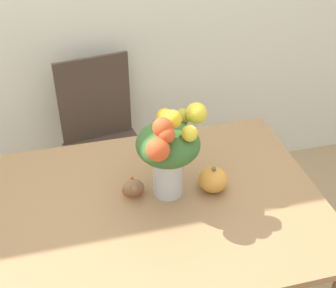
{
  "coord_description": "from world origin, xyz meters",
  "views": [
    {
      "loc": [
        -0.29,
        -1.28,
        1.97
      ],
      "look_at": [
        0.05,
        0.06,
        0.98
      ],
      "focal_mm": 50.0,
      "sensor_mm": 36.0,
      "label": 1
    }
  ],
  "objects_px": {
    "turkey_figurine": "(133,185)",
    "dining_chair_near_window": "(104,143)",
    "flower_vase": "(169,149)",
    "pumpkin": "(213,180)"
  },
  "relations": [
    {
      "from": "turkey_figurine",
      "to": "dining_chair_near_window",
      "type": "xyz_separation_m",
      "value": [
        -0.03,
        0.74,
        -0.31
      ]
    },
    {
      "from": "flower_vase",
      "to": "turkey_figurine",
      "type": "distance_m",
      "value": 0.22
    },
    {
      "from": "pumpkin",
      "to": "turkey_figurine",
      "type": "height_order",
      "value": "pumpkin"
    },
    {
      "from": "flower_vase",
      "to": "turkey_figurine",
      "type": "relative_size",
      "value": 3.41
    },
    {
      "from": "turkey_figurine",
      "to": "dining_chair_near_window",
      "type": "height_order",
      "value": "dining_chair_near_window"
    },
    {
      "from": "pumpkin",
      "to": "flower_vase",
      "type": "bearing_deg",
      "value": 172.48
    },
    {
      "from": "flower_vase",
      "to": "dining_chair_near_window",
      "type": "height_order",
      "value": "flower_vase"
    },
    {
      "from": "flower_vase",
      "to": "dining_chair_near_window",
      "type": "xyz_separation_m",
      "value": [
        -0.17,
        0.78,
        -0.48
      ]
    },
    {
      "from": "turkey_figurine",
      "to": "dining_chair_near_window",
      "type": "distance_m",
      "value": 0.81
    },
    {
      "from": "flower_vase",
      "to": "turkey_figurine",
      "type": "bearing_deg",
      "value": 165.43
    }
  ]
}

